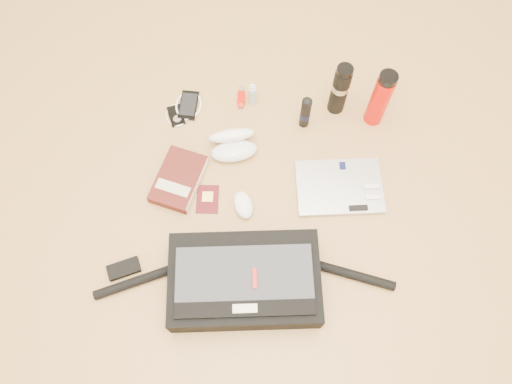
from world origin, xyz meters
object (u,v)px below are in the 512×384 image
messenger_bag (244,281)px  laptop (340,187)px  thermos_black (340,89)px  book (179,179)px  thermos_red (380,99)px

messenger_bag → laptop: bearing=44.3°
messenger_bag → thermos_black: 0.79m
laptop → book: 0.59m
messenger_bag → thermos_red: bearing=51.4°
laptop → thermos_black: thermos_black is taller
laptop → book: size_ratio=1.28×
messenger_bag → book: size_ratio=3.91×
laptop → book: book is taller
messenger_bag → book: (-0.26, 0.37, -0.04)m
thermos_black → thermos_red: bearing=-15.3°
book → thermos_red: (0.72, 0.31, 0.11)m
book → thermos_black: 0.68m
laptop → book: bearing=175.0°
book → thermos_red: size_ratio=0.96×
laptop → thermos_black: size_ratio=1.34×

